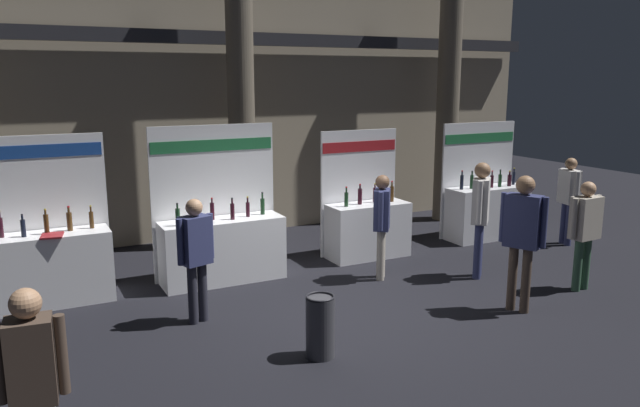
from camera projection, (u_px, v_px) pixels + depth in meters
The scene contains 14 objects.
ground_plane at pixel (344, 312), 8.25m from camera, with size 28.81×28.81×0.00m, color black.
hall_colonnade at pixel (225, 59), 11.65m from camera, with size 14.40×1.36×6.93m.
exhibitor_booth_0 at pixel (39, 263), 8.42m from camera, with size 1.97×0.73×2.32m.
exhibitor_booth_1 at pixel (222, 243), 9.44m from camera, with size 1.97×0.66×2.39m.
exhibitor_booth_2 at pixel (367, 225), 10.73m from camera, with size 1.50×0.66×2.20m.
exhibitor_booth_3 at pixel (486, 208), 11.99m from camera, with size 1.74×0.66×2.24m.
trash_bin at pixel (320, 326), 6.87m from camera, with size 0.33×0.33×0.72m.
visitor_0 at pixel (585, 225), 8.93m from camera, with size 0.60×0.29×1.63m.
visitor_1 at pixel (33, 378), 4.39m from camera, with size 0.49×0.29×1.66m.
visitor_2 at pixel (480, 209), 9.49m from camera, with size 0.44×0.44×1.82m.
visitor_3 at pixel (569, 193), 11.42m from camera, with size 0.33×0.53×1.64m.
visitor_5 at pixel (382, 218), 9.45m from camera, with size 0.40×0.44×1.64m.
visitor_6 at pixel (522, 230), 8.08m from camera, with size 0.39×0.57×1.85m.
visitor_8 at pixel (196, 250), 7.74m from camera, with size 0.51×0.34×1.62m.
Camera 1 is at (-3.83, -6.79, 3.09)m, focal length 34.49 mm.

